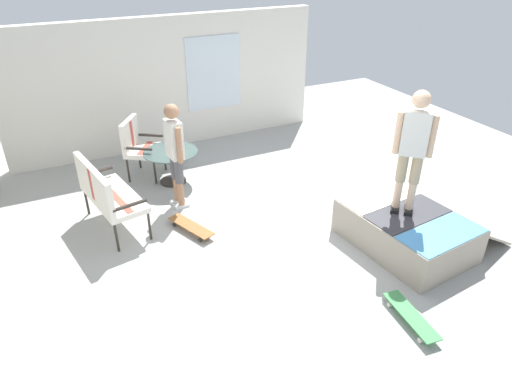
# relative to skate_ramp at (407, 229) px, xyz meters

# --- Properties ---
(ground_plane) EXTENTS (12.00, 12.00, 0.10)m
(ground_plane) POSITION_rel_skate_ramp_xyz_m (0.96, 1.30, -0.31)
(ground_plane) COLOR #A8A8A3
(house_facade) EXTENTS (0.23, 6.00, 2.45)m
(house_facade) POSITION_rel_skate_ramp_xyz_m (4.76, 1.79, 0.97)
(house_facade) COLOR white
(house_facade) RESTS_ON ground_plane
(skate_ramp) EXTENTS (1.79, 1.98, 0.51)m
(skate_ramp) POSITION_rel_skate_ramp_xyz_m (0.00, 0.00, 0.00)
(skate_ramp) COLOR gray
(skate_ramp) RESTS_ON ground_plane
(patio_bench) EXTENTS (1.33, 0.77, 1.02)m
(patio_bench) POSITION_rel_skate_ramp_xyz_m (2.16, 3.52, 0.36)
(patio_bench) COLOR #2D2823
(patio_bench) RESTS_ON ground_plane
(patio_chair_near_house) EXTENTS (0.82, 0.80, 1.02)m
(patio_chair_near_house) POSITION_rel_skate_ramp_xyz_m (3.64, 2.71, 0.36)
(patio_chair_near_house) COLOR #2D2823
(patio_chair_near_house) RESTS_ON ground_plane
(patio_table) EXTENTS (0.90, 0.90, 0.57)m
(patio_table) POSITION_rel_skate_ramp_xyz_m (3.15, 2.29, 0.15)
(patio_table) COLOR #2D2823
(patio_table) RESTS_ON ground_plane
(person_watching) EXTENTS (0.48, 0.26, 1.64)m
(person_watching) POSITION_rel_skate_ramp_xyz_m (2.37, 2.42, 0.69)
(person_watching) COLOR silver
(person_watching) RESTS_ON ground_plane
(person_skater) EXTENTS (0.37, 0.37, 1.63)m
(person_skater) POSITION_rel_skate_ramp_xyz_m (0.09, 0.06, 1.20)
(person_skater) COLOR black
(person_skater) RESTS_ON skate_ramp
(skateboard_by_bench) EXTENTS (0.82, 0.48, 0.10)m
(skateboard_by_bench) POSITION_rel_skate_ramp_xyz_m (1.58, 2.51, -0.17)
(skateboard_by_bench) COLOR brown
(skateboard_by_bench) RESTS_ON ground_plane
(skateboard_spare) EXTENTS (0.82, 0.29, 0.10)m
(skateboard_spare) POSITION_rel_skate_ramp_xyz_m (-1.14, 0.93, -0.17)
(skateboard_spare) COLOR #3F8C4C
(skateboard_spare) RESTS_ON ground_plane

